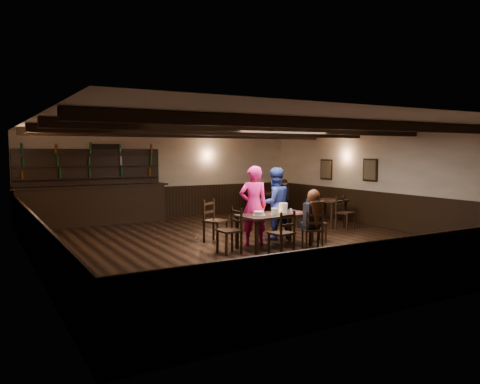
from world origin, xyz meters
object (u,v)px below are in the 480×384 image
dining_table (275,217)px  cake (259,213)px  chair_near_left (284,230)px  chair_near_right (313,227)px  woman_pink (253,206)px  bar_counter (92,200)px  man_blue (275,204)px

dining_table → cake: bearing=-177.9°
chair_near_left → chair_near_right: size_ratio=1.07×
woman_pink → bar_counter: 5.56m
chair_near_left → cake: 0.87m
woman_pink → cake: 0.48m
chair_near_left → bar_counter: 6.71m
chair_near_right → woman_pink: size_ratio=0.48×
chair_near_left → woman_pink: (0.05, 1.28, 0.36)m
chair_near_left → man_blue: 1.88m
dining_table → man_blue: bearing=55.7°
dining_table → chair_near_right: bearing=-53.1°
cake → man_blue: bearing=40.1°
dining_table → chair_near_left: size_ratio=1.86×
cake → bar_counter: bearing=113.2°
man_blue → cake: size_ratio=6.43×
chair_near_right → bar_counter: bar_counter is taller
chair_near_left → chair_near_right: 0.88m
chair_near_right → woman_pink: 1.45m
bar_counter → chair_near_left: bearing=-68.9°
chair_near_right → bar_counter: bearing=118.2°
chair_near_left → chair_near_right: chair_near_left is taller
man_blue → bar_counter: 5.67m
woman_pink → bar_counter: size_ratio=0.41×
chair_near_left → bar_counter: bearing=111.1°
chair_near_left → woman_pink: bearing=87.8°
dining_table → chair_near_left: 0.92m
bar_counter → man_blue: bearing=-54.7°
dining_table → chair_near_right: size_ratio=1.99×
dining_table → bar_counter: bar_counter is taller
woman_pink → bar_counter: (-2.46, 4.98, -0.18)m
dining_table → chair_near_left: chair_near_left is taller
chair_near_right → woman_pink: woman_pink is taller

